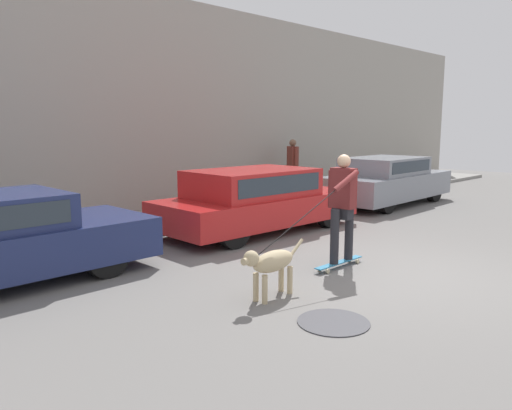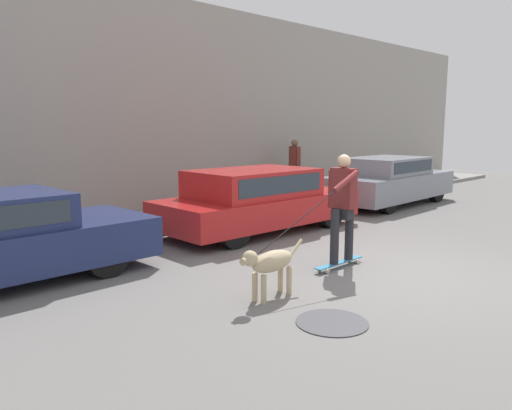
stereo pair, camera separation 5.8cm
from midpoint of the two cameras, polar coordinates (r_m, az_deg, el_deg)
ground_plane at (r=7.59m, az=15.92°, el=-7.61°), size 36.00×36.00×0.00m
back_wall at (r=12.36m, az=-13.64°, el=11.03°), size 32.00×0.30×5.23m
sidewalk_curb at (r=11.41m, az=-9.70°, el=-1.57°), size 30.00×2.34×0.11m
parked_car_1 at (r=10.10m, az=0.32°, el=0.52°), size 4.36×1.88×1.27m
parked_car_2 at (r=14.07m, az=15.04°, el=2.65°), size 4.39×1.84×1.29m
dog at (r=6.21m, az=1.88°, el=-6.67°), size 1.16×0.31×0.68m
skateboarder at (r=7.57m, az=10.05°, el=0.15°), size 2.63×0.54×1.71m
pedestrian_with_bag at (r=14.77m, az=4.50°, el=4.66°), size 0.40×0.66×1.63m
manhole_cover at (r=5.66m, az=8.97°, el=-13.11°), size 0.79×0.79×0.01m
fire_hydrant at (r=12.50m, az=6.34°, el=1.08°), size 0.18×0.18×0.79m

